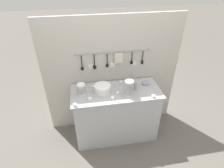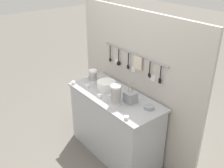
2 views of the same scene
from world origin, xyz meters
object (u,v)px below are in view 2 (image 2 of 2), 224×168
object	(u,v)px
cup_centre	(100,96)
steel_mixing_bowl	(149,107)
cup_edge_far	(108,82)
cup_back_right	(132,93)
cup_edge_near	(110,96)
cup_by_caddy	(126,118)
cup_front_left	(73,83)
bowl_stack_nested_right	(93,76)
bowl_stack_tall_left	(116,95)
plate_stack	(106,85)
cutlery_caddy	(130,97)
cup_front_right	(87,86)

from	to	relation	value
cup_centre	steel_mixing_bowl	bearing A→B (deg)	26.34
cup_edge_far	cup_back_right	xyz separation A→B (m)	(0.44, 0.05, 0.00)
cup_centre	cup_edge_near	xyz separation A→B (m)	(0.09, 0.10, 0.00)
cup_by_caddy	steel_mixing_bowl	bearing A→B (deg)	90.15
cup_edge_near	cup_front_left	world-z (taller)	same
cup_edge_far	cup_edge_near	size ratio (longest dim) A/B	1.00
bowl_stack_nested_right	cup_by_caddy	distance (m)	1.01
cup_edge_far	bowl_stack_tall_left	bearing A→B (deg)	-27.34
bowl_stack_tall_left	plate_stack	xyz separation A→B (m)	(-0.35, 0.13, -0.06)
cutlery_caddy	cup_edge_near	size ratio (longest dim) A/B	5.51
bowl_stack_nested_right	cup_front_left	xyz separation A→B (m)	(-0.10, -0.25, -0.07)
bowl_stack_nested_right	plate_stack	world-z (taller)	bowl_stack_nested_right
plate_stack	cup_back_right	bearing A→B (deg)	28.45
cutlery_caddy	cup_front_right	distance (m)	0.66
cup_edge_far	cup_centre	world-z (taller)	same
steel_mixing_bowl	cup_back_right	world-z (taller)	same
plate_stack	steel_mixing_bowl	size ratio (longest dim) A/B	2.08
plate_stack	cup_front_left	size ratio (longest dim) A/B	4.74
cup_front_left	cup_by_caddy	bearing A→B (deg)	0.37
bowl_stack_tall_left	cup_back_right	xyz separation A→B (m)	(-0.04, 0.30, -0.10)
bowl_stack_nested_right	steel_mixing_bowl	xyz separation A→B (m)	(0.98, 0.09, -0.07)
cup_edge_far	bowl_stack_nested_right	bearing A→B (deg)	-145.38
bowl_stack_tall_left	steel_mixing_bowl	world-z (taller)	bowl_stack_tall_left
cup_edge_far	cup_by_caddy	bearing A→B (deg)	-24.51
bowl_stack_nested_right	cutlery_caddy	world-z (taller)	cutlery_caddy
cutlery_caddy	cup_by_caddy	distance (m)	0.37
bowl_stack_tall_left	cutlery_caddy	distance (m)	0.19
plate_stack	cup_edge_far	size ratio (longest dim) A/B	4.74
plate_stack	cup_back_right	world-z (taller)	plate_stack
plate_stack	cup_centre	xyz separation A→B (m)	(0.11, -0.19, -0.04)
bowl_stack_nested_right	cup_edge_far	size ratio (longest dim) A/B	3.39
plate_stack	steel_mixing_bowl	distance (m)	0.68
bowl_stack_tall_left	cup_by_caddy	world-z (taller)	bowl_stack_tall_left
plate_stack	cup_edge_near	xyz separation A→B (m)	(0.20, -0.09, -0.04)
cup_edge_near	cup_edge_far	bearing A→B (deg)	147.52
cutlery_caddy	cup_edge_far	world-z (taller)	cutlery_caddy
bowl_stack_tall_left	cup_front_right	size ratio (longest dim) A/B	4.71
plate_stack	cup_by_caddy	size ratio (longest dim) A/B	4.74
cutlery_caddy	cup_front_left	bearing A→B (deg)	-161.18
steel_mixing_bowl	cup_back_right	xyz separation A→B (m)	(-0.37, 0.08, -0.00)
cup_back_right	bowl_stack_nested_right	bearing A→B (deg)	-164.82
steel_mixing_bowl	cup_by_caddy	world-z (taller)	same
cup_back_right	cup_front_right	size ratio (longest dim) A/B	1.00
steel_mixing_bowl	cutlery_caddy	bearing A→B (deg)	-165.79
bowl_stack_tall_left	cup_centre	bearing A→B (deg)	-166.42
bowl_stack_nested_right	cup_back_right	bearing A→B (deg)	15.18
cutlery_caddy	cup_front_left	size ratio (longest dim) A/B	5.51
cup_front_left	cup_back_right	bearing A→B (deg)	30.65
cup_edge_far	cup_front_left	world-z (taller)	same
cutlery_caddy	cup_front_left	world-z (taller)	cutlery_caddy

